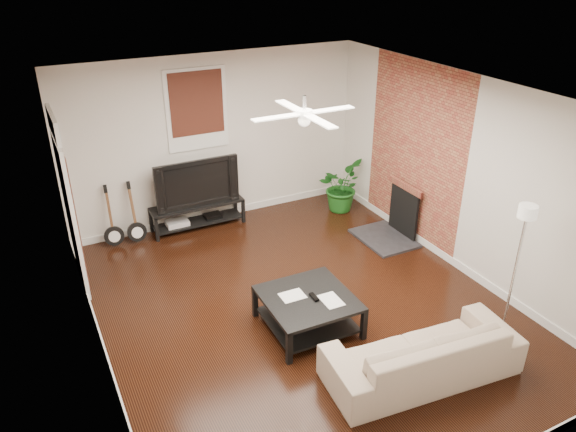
{
  "coord_description": "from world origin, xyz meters",
  "views": [
    {
      "loc": [
        -2.87,
        -5.23,
        4.3
      ],
      "look_at": [
        0.0,
        0.4,
        1.15
      ],
      "focal_mm": 34.29,
      "sensor_mm": 36.0,
      "label": 1
    }
  ],
  "objects": [
    {
      "name": "floor_lamp",
      "position": [
        1.91,
        -1.62,
        0.88
      ],
      "size": [
        0.32,
        0.32,
        1.75
      ],
      "primitive_type": null,
      "rotation": [
        0.0,
        0.0,
        -0.1
      ],
      "color": "silver",
      "rests_on": "floor"
    },
    {
      "name": "guitar_right",
      "position": [
        -1.51,
        2.72,
        0.5
      ],
      "size": [
        0.31,
        0.22,
        1.0
      ],
      "primitive_type": null,
      "rotation": [
        0.0,
        0.0,
        0.02
      ],
      "color": "black",
      "rests_on": "floor"
    },
    {
      "name": "tv_stand",
      "position": [
        -0.48,
        2.78,
        0.22
      ],
      "size": [
        1.54,
        0.41,
        0.43
      ],
      "primitive_type": "cube",
      "color": "black",
      "rests_on": "floor"
    },
    {
      "name": "brick_accent",
      "position": [
        2.49,
        1.0,
        1.4
      ],
      "size": [
        0.02,
        2.2,
        2.8
      ],
      "primitive_type": "cube",
      "color": "#973E30",
      "rests_on": "floor"
    },
    {
      "name": "fireplace",
      "position": [
        2.2,
        1.0,
        0.46
      ],
      "size": [
        0.8,
        1.1,
        0.92
      ],
      "primitive_type": "cube",
      "color": "black",
      "rests_on": "floor"
    },
    {
      "name": "coffee_table",
      "position": [
        -0.14,
        -0.41,
        0.22
      ],
      "size": [
        1.08,
        1.08,
        0.44
      ],
      "primitive_type": "cube",
      "rotation": [
        0.0,
        0.0,
        -0.02
      ],
      "color": "black",
      "rests_on": "floor"
    },
    {
      "name": "room",
      "position": [
        0.0,
        0.0,
        1.4
      ],
      "size": [
        5.01,
        6.01,
        2.81
      ],
      "color": "black",
      "rests_on": "ground"
    },
    {
      "name": "tv",
      "position": [
        -0.48,
        2.8,
        0.83
      ],
      "size": [
        1.38,
        0.18,
        0.8
      ],
      "primitive_type": "imported",
      "color": "black",
      "rests_on": "tv_stand"
    },
    {
      "name": "window_back",
      "position": [
        -0.3,
        2.97,
        1.95
      ],
      "size": [
        1.0,
        0.06,
        1.3
      ],
      "primitive_type": "cube",
      "color": "#3E1710",
      "rests_on": "wall_back"
    },
    {
      "name": "potted_plant",
      "position": [
        2.0,
        2.3,
        0.44
      ],
      "size": [
        1.05,
        1.06,
        0.89
      ],
      "primitive_type": "imported",
      "rotation": [
        0.0,
        0.0,
        0.82
      ],
      "color": "#1B601C",
      "rests_on": "floor"
    },
    {
      "name": "sofa",
      "position": [
        0.56,
        -1.72,
        0.31
      ],
      "size": [
        2.22,
        1.05,
        0.63
      ],
      "primitive_type": "imported",
      "rotation": [
        0.0,
        0.0,
        3.04
      ],
      "color": "tan",
      "rests_on": "floor"
    },
    {
      "name": "ceiling_fan",
      "position": [
        0.0,
        0.0,
        2.6
      ],
      "size": [
        1.24,
        1.24,
        0.32
      ],
      "primitive_type": null,
      "color": "white",
      "rests_on": "ceiling"
    },
    {
      "name": "door_left",
      "position": [
        -2.46,
        1.9,
        1.25
      ],
      "size": [
        0.08,
        1.0,
        2.5
      ],
      "primitive_type": "cube",
      "color": "white",
      "rests_on": "wall_left"
    },
    {
      "name": "guitar_left",
      "position": [
        -1.86,
        2.75,
        0.5
      ],
      "size": [
        0.32,
        0.24,
        1.0
      ],
      "primitive_type": null,
      "rotation": [
        0.0,
        0.0,
        -0.08
      ],
      "color": "black",
      "rests_on": "floor"
    }
  ]
}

